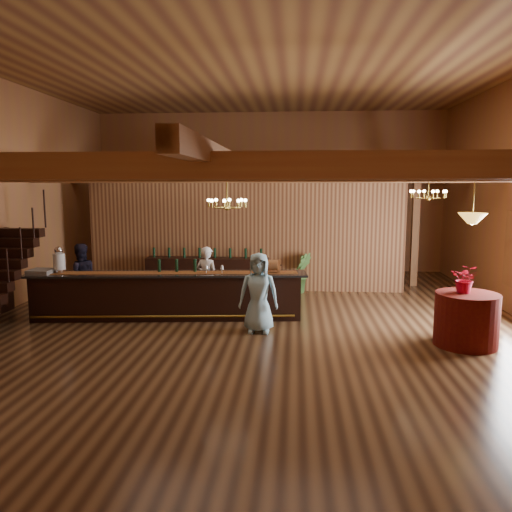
# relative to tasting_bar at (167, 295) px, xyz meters

# --- Properties ---
(floor) EXTENTS (14.00, 14.00, 0.00)m
(floor) POSITION_rel_tasting_bar_xyz_m (1.93, -0.20, -0.53)
(floor) COLOR brown
(floor) RESTS_ON ground
(ceiling) EXTENTS (14.00, 14.00, 0.00)m
(ceiling) POSITION_rel_tasting_bar_xyz_m (1.93, -0.20, 4.97)
(ceiling) COLOR olive
(ceiling) RESTS_ON wall_back
(wall_back) EXTENTS (12.00, 0.10, 5.50)m
(wall_back) POSITION_rel_tasting_bar_xyz_m (1.93, 6.80, 2.22)
(wall_back) COLOR #975F33
(wall_back) RESTS_ON floor
(wall_front) EXTENTS (12.00, 0.10, 5.50)m
(wall_front) POSITION_rel_tasting_bar_xyz_m (1.93, -7.20, 2.22)
(wall_front) COLOR #975F33
(wall_front) RESTS_ON floor
(beam_grid) EXTENTS (11.90, 13.90, 0.39)m
(beam_grid) POSITION_rel_tasting_bar_xyz_m (1.93, 0.30, 2.71)
(beam_grid) COLOR olive
(beam_grid) RESTS_ON wall_left
(support_posts) EXTENTS (9.20, 10.20, 3.20)m
(support_posts) POSITION_rel_tasting_bar_xyz_m (1.93, -0.70, 1.07)
(support_posts) COLOR olive
(support_posts) RESTS_ON floor
(partition_wall) EXTENTS (9.00, 0.18, 3.10)m
(partition_wall) POSITION_rel_tasting_bar_xyz_m (1.43, 3.30, 1.02)
(partition_wall) COLOR brown
(partition_wall) RESTS_ON floor
(backroom_boxes) EXTENTS (4.10, 0.60, 1.10)m
(backroom_boxes) POSITION_rel_tasting_bar_xyz_m (1.63, 5.30, -0.00)
(backroom_boxes) COLOR black
(backroom_boxes) RESTS_ON floor
(tasting_bar) EXTENTS (6.33, 1.41, 1.06)m
(tasting_bar) POSITION_rel_tasting_bar_xyz_m (0.00, 0.00, 0.00)
(tasting_bar) COLOR black
(tasting_bar) RESTS_ON floor
(beverage_dispenser) EXTENTS (0.26, 0.26, 0.60)m
(beverage_dispenser) POSITION_rel_tasting_bar_xyz_m (-2.40, -0.19, 0.80)
(beverage_dispenser) COLOR silver
(beverage_dispenser) RESTS_ON tasting_bar
(glass_rack_tray) EXTENTS (0.50, 0.50, 0.10)m
(glass_rack_tray) POSITION_rel_tasting_bar_xyz_m (-2.75, -0.32, 0.56)
(glass_rack_tray) COLOR gray
(glass_rack_tray) RESTS_ON tasting_bar
(raffle_drum) EXTENTS (0.34, 0.24, 0.30)m
(raffle_drum) POSITION_rel_tasting_bar_xyz_m (2.37, 0.19, 0.69)
(raffle_drum) COLOR brown
(raffle_drum) RESTS_ON tasting_bar
(bar_bottle_0) EXTENTS (0.07, 0.07, 0.30)m
(bar_bottle_0) POSITION_rel_tasting_bar_xyz_m (-0.20, 0.10, 0.66)
(bar_bottle_0) COLOR black
(bar_bottle_0) RESTS_ON tasting_bar
(bar_bottle_1) EXTENTS (0.07, 0.07, 0.30)m
(bar_bottle_1) POSITION_rel_tasting_bar_xyz_m (0.19, 0.14, 0.66)
(bar_bottle_1) COLOR black
(bar_bottle_1) RESTS_ON tasting_bar
(bar_bottle_2) EXTENTS (0.07, 0.07, 0.30)m
(bar_bottle_2) POSITION_rel_tasting_bar_xyz_m (0.61, 0.18, 0.66)
(bar_bottle_2) COLOR black
(bar_bottle_2) RESTS_ON tasting_bar
(backbar_shelf) EXTENTS (3.46, 0.60, 0.97)m
(backbar_shelf) POSITION_rel_tasting_bar_xyz_m (0.40, 2.93, -0.05)
(backbar_shelf) COLOR black
(backbar_shelf) RESTS_ON floor
(round_table) EXTENTS (1.16, 1.16, 1.00)m
(round_table) POSITION_rel_tasting_bar_xyz_m (6.09, -1.45, -0.03)
(round_table) COLOR #440608
(round_table) RESTS_ON floor
(chandelier_left) EXTENTS (0.80, 0.80, 0.72)m
(chandelier_left) POSITION_rel_tasting_bar_xyz_m (1.46, -0.61, 2.11)
(chandelier_left) COLOR #A78C34
(chandelier_left) RESTS_ON beam_grid
(chandelier_right) EXTENTS (0.80, 0.80, 0.55)m
(chandelier_right) POSITION_rel_tasting_bar_xyz_m (5.84, 0.70, 2.28)
(chandelier_right) COLOR #A78C34
(chandelier_right) RESTS_ON beam_grid
(pendant_lamp) EXTENTS (0.52, 0.52, 0.90)m
(pendant_lamp) POSITION_rel_tasting_bar_xyz_m (6.09, -1.45, 1.87)
(pendant_lamp) COLOR #A78C34
(pendant_lamp) RESTS_ON beam_grid
(bartender) EXTENTS (0.67, 0.55, 1.57)m
(bartender) POSITION_rel_tasting_bar_xyz_m (0.78, 0.72, 0.25)
(bartender) COLOR white
(bartender) RESTS_ON floor
(staff_second) EXTENTS (0.98, 0.92, 1.61)m
(staff_second) POSITION_rel_tasting_bar_xyz_m (-2.29, 0.63, 0.28)
(staff_second) COLOR black
(staff_second) RESTS_ON floor
(guest) EXTENTS (0.81, 0.53, 1.65)m
(guest) POSITION_rel_tasting_bar_xyz_m (2.13, -0.88, 0.29)
(guest) COLOR #91C1D3
(guest) RESTS_ON floor
(floor_plant) EXTENTS (0.76, 0.69, 1.14)m
(floor_plant) POSITION_rel_tasting_bar_xyz_m (3.03, 3.01, 0.04)
(floor_plant) COLOR #385F28
(floor_plant) RESTS_ON floor
(table_flowers) EXTENTS (0.62, 0.59, 0.54)m
(table_flowers) POSITION_rel_tasting_bar_xyz_m (6.04, -1.43, 0.74)
(table_flowers) COLOR #AD0A27
(table_flowers) RESTS_ON round_table
(table_vase) EXTENTS (0.18, 0.18, 0.29)m
(table_vase) POSITION_rel_tasting_bar_xyz_m (5.99, -1.34, 0.62)
(table_vase) COLOR #A78C34
(table_vase) RESTS_ON round_table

